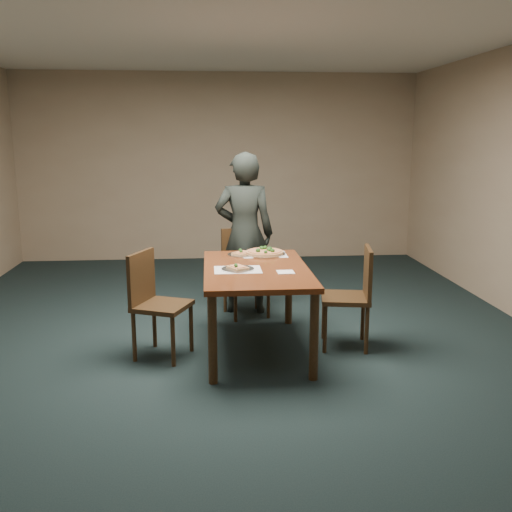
{
  "coord_description": "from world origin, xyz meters",
  "views": [
    {
      "loc": [
        -0.18,
        -4.74,
        1.86
      ],
      "look_at": [
        0.23,
        0.06,
        0.85
      ],
      "focal_mm": 40.0,
      "sensor_mm": 36.0,
      "label": 1
    }
  ],
  "objects": [
    {
      "name": "ground",
      "position": [
        0.0,
        0.0,
        0.0
      ],
      "size": [
        8.0,
        8.0,
        0.0
      ],
      "primitive_type": "plane",
      "color": "black",
      "rests_on": "ground"
    },
    {
      "name": "room_shell",
      "position": [
        0.0,
        0.0,
        1.74
      ],
      "size": [
        8.0,
        8.0,
        8.0
      ],
      "color": "tan",
      "rests_on": "ground"
    },
    {
      "name": "dining_table",
      "position": [
        0.23,
        0.06,
        0.66
      ],
      "size": [
        0.9,
        1.5,
        0.75
      ],
      "color": "#542410",
      "rests_on": "ground"
    },
    {
      "name": "chair_far",
      "position": [
        0.19,
        1.14,
        0.52
      ],
      "size": [
        0.52,
        0.52,
        0.91
      ],
      "rotation": [
        0.0,
        0.0,
        0.27
      ],
      "color": "black",
      "rests_on": "ground"
    },
    {
      "name": "chair_left",
      "position": [
        -0.65,
        -0.01,
        0.52
      ],
      "size": [
        0.55,
        0.55,
        0.91
      ],
      "rotation": [
        0.0,
        0.0,
        1.17
      ],
      "color": "black",
      "rests_on": "ground"
    },
    {
      "name": "chair_right",
      "position": [
        1.11,
        0.05,
        0.52
      ],
      "size": [
        0.49,
        0.49,
        0.91
      ],
      "rotation": [
        0.0,
        0.0,
        -1.75
      ],
      "color": "black",
      "rests_on": "ground"
    },
    {
      "name": "diner",
      "position": [
        0.2,
        1.2,
        0.85
      ],
      "size": [
        0.67,
        0.48,
        1.71
      ],
      "primitive_type": "imported",
      "rotation": [
        0.0,
        0.0,
        3.03
      ],
      "color": "black",
      "rests_on": "ground"
    },
    {
      "name": "placemat_main",
      "position": [
        0.36,
        0.59,
        0.75
      ],
      "size": [
        0.42,
        0.32,
        0.0
      ],
      "primitive_type": "cube",
      "color": "white",
      "rests_on": "dining_table"
    },
    {
      "name": "placemat_near",
      "position": [
        0.07,
        -0.02,
        0.75
      ],
      "size": [
        0.4,
        0.3,
        0.0
      ],
      "primitive_type": "cube",
      "color": "white",
      "rests_on": "dining_table"
    },
    {
      "name": "pizza_pan",
      "position": [
        0.36,
        0.59,
        0.77
      ],
      "size": [
        0.4,
        0.4,
        0.08
      ],
      "color": "silver",
      "rests_on": "dining_table"
    },
    {
      "name": "slice_plate_near",
      "position": [
        0.07,
        -0.02,
        0.76
      ],
      "size": [
        0.28,
        0.28,
        0.06
      ],
      "color": "silver",
      "rests_on": "dining_table"
    },
    {
      "name": "slice_plate_far",
      "position": [
        0.14,
        0.59,
        0.76
      ],
      "size": [
        0.28,
        0.28,
        0.06
      ],
      "color": "silver",
      "rests_on": "dining_table"
    },
    {
      "name": "napkin",
      "position": [
        0.46,
        -0.15,
        0.75
      ],
      "size": [
        0.14,
        0.14,
        0.01
      ],
      "primitive_type": "cube",
      "rotation": [
        0.0,
        0.0,
        0.03
      ],
      "color": "white",
      "rests_on": "dining_table"
    }
  ]
}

